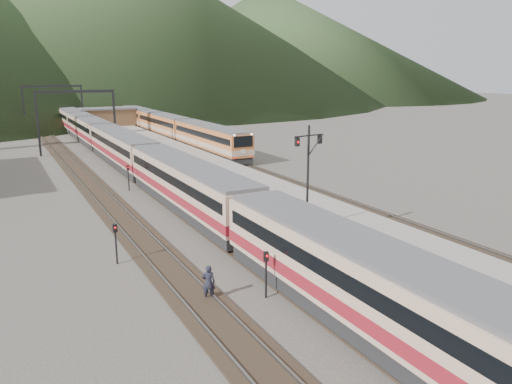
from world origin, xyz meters
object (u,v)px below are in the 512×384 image
signal_mast (308,166)px  worker (209,282)px  second_train (164,126)px  main_train (122,147)px

signal_mast → worker: bearing=-152.0°
second_train → signal_mast: 52.93m
main_train → worker: 35.78m
second_train → worker: size_ratio=33.52×
signal_mast → worker: size_ratio=3.70×
second_train → signal_mast: bearing=-98.3°
second_train → worker: second_train is taller
main_train → worker: size_ratio=61.56×
signal_mast → worker: (-8.28, -4.40, -3.99)m
main_train → signal_mast: size_ratio=16.63×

